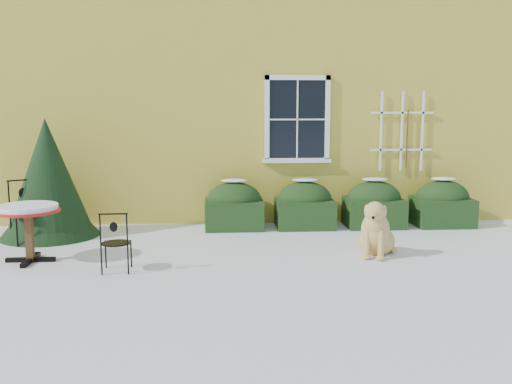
{
  "coord_description": "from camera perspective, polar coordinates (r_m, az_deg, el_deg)",
  "views": [
    {
      "loc": [
        -0.56,
        -7.72,
        2.2
      ],
      "look_at": [
        0.0,
        1.0,
        0.9
      ],
      "focal_mm": 40.0,
      "sensor_mm": 36.0,
      "label": 1
    }
  ],
  "objects": [
    {
      "name": "patio_chair_far",
      "position": [
        10.05,
        -22.01,
        -1.82
      ],
      "size": [
        0.62,
        0.62,
        1.03
      ],
      "rotation": [
        0.0,
        0.0,
        0.55
      ],
      "color": "black",
      "rests_on": "ground"
    },
    {
      "name": "hedge_row",
      "position": [
        10.66,
        8.35,
        -1.34
      ],
      "size": [
        4.95,
        0.8,
        0.91
      ],
      "color": "black",
      "rests_on": "ground"
    },
    {
      "name": "bistro_table",
      "position": [
        8.73,
        -21.84,
        -2.1
      ],
      "size": [
        0.89,
        0.89,
        0.83
      ],
      "rotation": [
        0.0,
        0.0,
        0.22
      ],
      "color": "black",
      "rests_on": "ground"
    },
    {
      "name": "patio_chair_near",
      "position": [
        7.9,
        -13.85,
        -4.85
      ],
      "size": [
        0.4,
        0.4,
        0.83
      ],
      "rotation": [
        0.0,
        0.0,
        3.18
      ],
      "color": "black",
      "rests_on": "ground"
    },
    {
      "name": "dog",
      "position": [
        8.69,
        11.9,
        -4.01
      ],
      "size": [
        0.74,
        0.94,
        0.87
      ],
      "rotation": [
        0.0,
        0.0,
        -0.38
      ],
      "color": "#DEB563",
      "rests_on": "ground"
    },
    {
      "name": "house",
      "position": [
        14.76,
        -1.54,
        12.41
      ],
      "size": [
        12.4,
        8.4,
        6.4
      ],
      "color": "gold",
      "rests_on": "ground"
    },
    {
      "name": "ground",
      "position": [
        8.05,
        0.46,
        -7.41
      ],
      "size": [
        80.0,
        80.0,
        0.0
      ],
      "primitive_type": "plane",
      "color": "white",
      "rests_on": "ground"
    },
    {
      "name": "evergreen_shrub",
      "position": [
        10.35,
        -20.04,
        0.25
      ],
      "size": [
        1.67,
        1.67,
        2.02
      ],
      "rotation": [
        0.0,
        0.0,
        -0.05
      ],
      "color": "black",
      "rests_on": "ground"
    }
  ]
}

